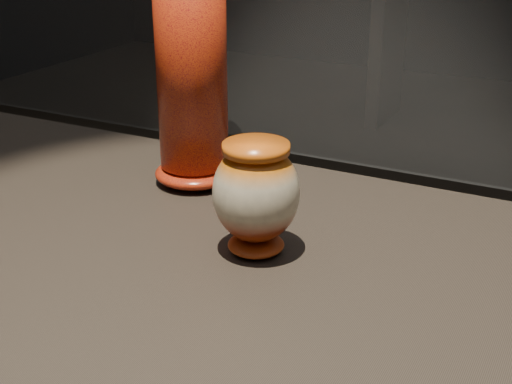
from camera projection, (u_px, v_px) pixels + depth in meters
main_vase at (256, 194)px, 0.93m from camera, size 0.15×0.15×0.15m
tall_vase at (191, 60)px, 1.12m from camera, size 0.15×0.15×0.43m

